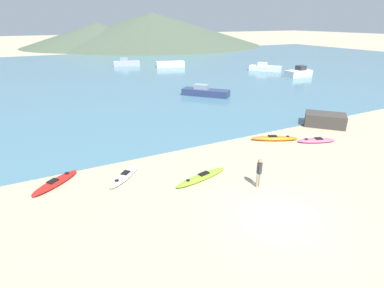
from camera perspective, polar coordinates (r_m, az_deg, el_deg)
name	(u,v)px	position (r m, az deg, el deg)	size (l,w,h in m)	color
ground_plane	(278,217)	(14.56, 16.07, -13.17)	(400.00, 400.00, 0.00)	tan
bay_water	(95,74)	(53.52, -18.04, 12.57)	(160.00, 70.00, 0.06)	teal
far_hill_left	(98,35)	(112.35, -17.55, 19.24)	(49.23, 49.23, 7.53)	#4C5B47
far_hill_midleft	(153,29)	(116.95, -7.51, 20.95)	(77.28, 77.28, 10.91)	#4C5B47
kayak_on_sand_0	(202,177)	(16.91, 1.82, -6.29)	(3.59, 1.35, 0.32)	#8CCC2D
kayak_on_sand_1	(55,182)	(17.96, -24.56, -6.65)	(2.82, 2.48, 0.34)	red
kayak_on_sand_2	(316,140)	(23.75, 22.63, 0.64)	(2.91, 1.75, 0.31)	#E5668C
kayak_on_sand_3	(125,176)	(17.44, -12.73, -5.97)	(2.50, 2.44, 0.30)	white
kayak_on_sand_4	(275,138)	(23.07, 15.46, 1.06)	(3.38, 2.16, 0.37)	orange
person_near_foreground	(259,171)	(16.18, 12.68, -5.07)	(0.33, 0.25, 1.64)	gray
moored_boat_0	(265,68)	(55.77, 13.72, 13.92)	(5.16, 5.36, 1.38)	white
moored_boat_1	(205,92)	(35.65, 2.53, 9.90)	(4.91, 5.17, 1.29)	navy
moored_boat_2	(170,64)	(58.67, -4.16, 14.92)	(5.56, 2.94, 1.07)	white
moored_boat_3	(299,73)	(51.19, 19.63, 12.67)	(4.19, 2.13, 1.67)	white
moored_boat_4	(126,63)	(61.43, -12.38, 14.83)	(5.16, 2.64, 1.54)	#B2B2B7
shoreline_rock	(325,120)	(27.63, 24.00, 4.24)	(3.17, 1.89, 1.06)	#423D38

